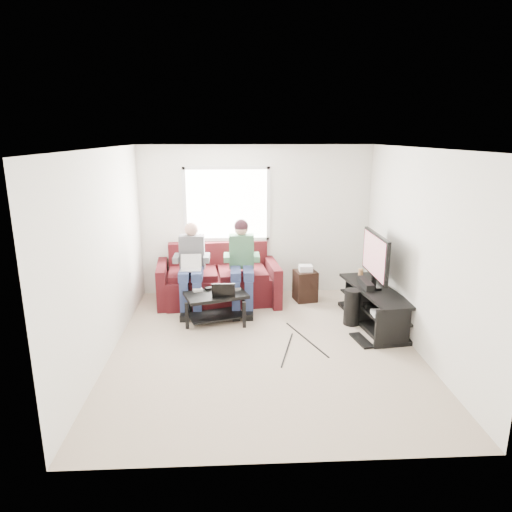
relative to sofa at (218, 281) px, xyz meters
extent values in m
plane|color=#B9A78F|center=(0.67, -1.82, -0.34)|extent=(4.50, 4.50, 0.00)
plane|color=white|center=(0.67, -1.82, 2.26)|extent=(4.50, 4.50, 0.00)
plane|color=white|center=(0.67, 0.43, 0.96)|extent=(4.50, 0.00, 4.50)
plane|color=white|center=(0.67, -4.07, 0.96)|extent=(4.50, 0.00, 4.50)
plane|color=white|center=(-1.33, -1.82, 0.96)|extent=(0.00, 4.50, 4.50)
plane|color=white|center=(2.67, -1.82, 0.96)|extent=(0.00, 4.50, 4.50)
cube|color=white|center=(0.17, 0.42, 1.26)|extent=(1.40, 0.01, 1.20)
cube|color=silver|center=(0.17, 0.41, 1.26)|extent=(1.48, 0.04, 1.28)
cube|color=#4C1313|center=(0.00, -0.05, -0.11)|extent=(1.79, 1.07, 0.47)
cube|color=#4C1313|center=(0.00, 0.35, 0.37)|extent=(1.72, 0.36, 0.48)
cube|color=#4C1313|center=(-0.93, -0.05, -0.01)|extent=(0.25, 1.02, 0.67)
cube|color=#4C1313|center=(0.93, -0.05, -0.01)|extent=(0.25, 1.02, 0.67)
cube|color=#4C1313|center=(-0.41, -0.07, 0.18)|extent=(0.85, 0.86, 0.10)
cube|color=#4C1313|center=(0.41, -0.07, 0.18)|extent=(0.85, 0.86, 0.10)
cube|color=navy|center=(-0.50, -0.54, 0.30)|extent=(0.16, 0.45, 0.14)
cube|color=navy|center=(-0.30, -0.54, 0.30)|extent=(0.16, 0.45, 0.14)
cube|color=navy|center=(-0.50, -0.73, -0.06)|extent=(0.13, 0.13, 0.57)
cube|color=navy|center=(-0.30, -0.73, -0.06)|extent=(0.13, 0.13, 0.57)
cube|color=#535458|center=(-0.40, -0.22, 0.58)|extent=(0.40, 0.22, 0.55)
sphere|color=tan|center=(-0.40, -0.20, 0.95)|extent=(0.22, 0.22, 0.22)
cube|color=navy|center=(0.30, -0.54, 0.30)|extent=(0.16, 0.45, 0.14)
cube|color=navy|center=(0.50, -0.54, 0.30)|extent=(0.16, 0.45, 0.14)
cube|color=navy|center=(0.30, -0.73, -0.06)|extent=(0.13, 0.13, 0.57)
cube|color=navy|center=(0.50, -0.73, -0.06)|extent=(0.13, 0.13, 0.57)
cube|color=#4D4F50|center=(0.40, -0.22, 0.58)|extent=(0.40, 0.22, 0.55)
sphere|color=tan|center=(0.40, -0.20, 0.95)|extent=(0.22, 0.22, 0.22)
sphere|color=black|center=(0.40, -0.20, 0.99)|extent=(0.23, 0.23, 0.23)
cube|color=black|center=(0.00, -0.92, 0.08)|extent=(1.02, 0.80, 0.05)
cube|color=black|center=(0.00, -0.92, -0.24)|extent=(0.92, 0.70, 0.02)
cube|color=black|center=(-0.42, -1.17, -0.15)|extent=(0.05, 0.05, 0.40)
cube|color=black|center=(0.42, -1.17, -0.15)|extent=(0.05, 0.05, 0.40)
cube|color=black|center=(-0.42, -0.68, -0.15)|extent=(0.05, 0.05, 0.40)
cube|color=black|center=(0.42, -0.68, -0.15)|extent=(0.05, 0.05, 0.40)
cube|color=silver|center=(-0.28, -0.80, 0.12)|extent=(0.16, 0.13, 0.04)
cube|color=black|center=(-0.10, -0.74, 0.12)|extent=(0.16, 0.14, 0.04)
cube|color=gray|center=(0.30, -0.77, 0.12)|extent=(0.16, 0.13, 0.04)
cube|color=black|center=(2.37, -1.12, 0.19)|extent=(0.72, 1.71, 0.04)
cube|color=black|center=(2.37, -1.12, -0.07)|extent=(0.67, 1.64, 0.03)
cube|color=black|center=(2.37, -1.12, -0.31)|extent=(0.72, 1.71, 0.06)
cube|color=black|center=(2.37, -1.92, -0.07)|extent=(0.50, 0.11, 0.55)
cube|color=black|center=(2.37, -0.31, -0.07)|extent=(0.50, 0.11, 0.55)
cube|color=black|center=(2.37, -1.02, 0.23)|extent=(0.12, 0.40, 0.04)
cube|color=black|center=(2.37, -1.02, 0.31)|extent=(0.06, 0.06, 0.12)
cube|color=black|center=(2.37, -1.02, 0.69)|extent=(0.05, 1.10, 0.65)
cube|color=#D5326D|center=(2.34, -1.02, 0.69)|extent=(0.01, 1.01, 0.58)
cube|color=black|center=(2.25, -1.02, 0.26)|extent=(0.12, 0.50, 0.10)
cylinder|color=#A17345|center=(2.32, -0.49, 0.27)|extent=(0.08, 0.08, 0.12)
cube|color=silver|center=(2.37, -1.52, -0.02)|extent=(0.30, 0.22, 0.06)
cube|color=gray|center=(2.37, -0.82, -0.01)|extent=(0.34, 0.26, 0.08)
cube|color=black|center=(2.37, -1.17, -0.02)|extent=(0.38, 0.30, 0.07)
cylinder|color=black|center=(2.02, -1.13, -0.07)|extent=(0.24, 0.24, 0.54)
cube|color=black|center=(2.02, -1.73, -0.33)|extent=(0.25, 0.51, 0.03)
cube|color=black|center=(1.49, -0.07, -0.08)|extent=(0.35, 0.35, 0.52)
cube|color=silver|center=(1.49, -0.07, 0.23)|extent=(0.22, 0.18, 0.10)
camera|label=1|loc=(0.27, -7.41, 2.41)|focal=32.00mm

